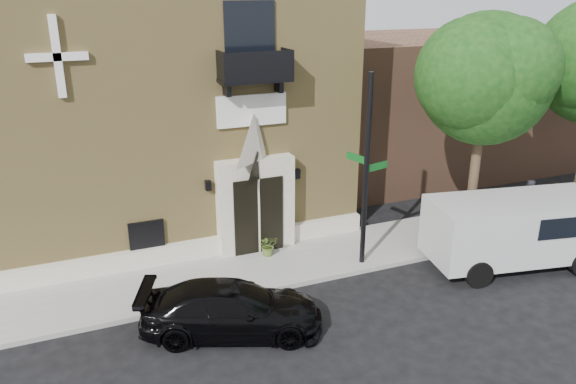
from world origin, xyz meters
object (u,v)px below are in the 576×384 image
Objects in this scene: dumpster at (536,212)px; pedestrian_near at (527,202)px; black_sedan at (232,309)px; cargo_van at (521,229)px; fire_hydrant at (464,234)px; street_sign at (366,172)px.

dumpster is 1.17× the size of pedestrian_near.
black_sedan is 12.50m from pedestrian_near.
dumpster is (12.23, 1.88, 0.11)m from black_sedan.
dumpster is at bearing 46.20° from cargo_van.
cargo_van is 6.66× the size of fire_hydrant.
street_sign is at bearing 175.14° from fire_hydrant.
fire_hydrant is at bearing 131.88° from cargo_van.
cargo_van is 2.95× the size of dumpster.
cargo_van is at bearing -36.20° from street_sign.
black_sedan is 12.38m from dumpster.
cargo_van is at bearing -58.84° from fire_hydrant.
pedestrian_near is (7.25, 0.42, -2.22)m from street_sign.
cargo_van reaches higher than black_sedan.
fire_hydrant is 0.44× the size of dumpster.
pedestrian_near reaches higher than dumpster.
black_sedan is at bearing -27.20° from pedestrian_near.
dumpster is (7.22, -0.11, -2.43)m from street_sign.
street_sign is at bearing 169.03° from cargo_van.
fire_hydrant is at bearing -58.90° from black_sedan.
cargo_van is 1.95m from fire_hydrant.
black_sedan is at bearing -168.68° from cargo_van.
cargo_van is 3.42m from pedestrian_near.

